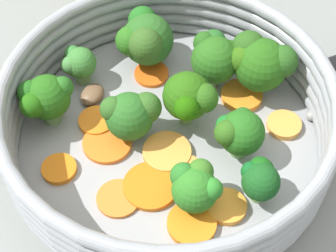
# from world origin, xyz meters

# --- Properties ---
(ground_plane) EXTENTS (4.00, 4.00, 0.00)m
(ground_plane) POSITION_xyz_m (0.00, 0.00, 0.00)
(ground_plane) COLOR gray
(skillet) EXTENTS (0.27, 0.27, 0.02)m
(skillet) POSITION_xyz_m (0.00, 0.00, 0.01)
(skillet) COLOR #939699
(skillet) RESTS_ON ground_plane
(skillet_rim_wall) EXTENTS (0.28, 0.28, 0.06)m
(skillet_rim_wall) POSITION_xyz_m (0.00, 0.00, 0.05)
(skillet_rim_wall) COLOR gray
(skillet_rim_wall) RESTS_ON skillet
(skillet_rivet_left) EXTENTS (0.01, 0.01, 0.01)m
(skillet_rivet_left) POSITION_xyz_m (-0.12, -0.03, 0.02)
(skillet_rivet_left) COLOR #979B97
(skillet_rivet_left) RESTS_ON skillet
(skillet_rivet_right) EXTENTS (0.01, 0.01, 0.01)m
(skillet_rivet_right) POSITION_xyz_m (-0.09, -0.09, 0.02)
(skillet_rivet_right) COLOR #979495
(skillet_rivet_right) RESTS_ON skillet
(carrot_slice_0) EXTENTS (0.05, 0.05, 0.01)m
(carrot_slice_0) POSITION_xyz_m (0.00, 0.02, 0.02)
(carrot_slice_0) COLOR #F7983F
(carrot_slice_0) RESTS_ON skillet
(carrot_slice_1) EXTENTS (0.04, 0.04, 0.01)m
(carrot_slice_1) POSITION_xyz_m (0.06, -0.01, 0.02)
(carrot_slice_1) COLOR orange
(carrot_slice_1) RESTS_ON skillet
(carrot_slice_2) EXTENTS (0.05, 0.05, 0.01)m
(carrot_slice_2) POSITION_xyz_m (-0.02, 0.08, 0.02)
(carrot_slice_2) COLOR orange
(carrot_slice_2) RESTS_ON skillet
(carrot_slice_3) EXTENTS (0.04, 0.04, 0.01)m
(carrot_slice_3) POSITION_xyz_m (-0.05, 0.07, 0.02)
(carrot_slice_3) COLOR orange
(carrot_slice_3) RESTS_ON skillet
(carrot_slice_4) EXTENTS (0.05, 0.05, 0.00)m
(carrot_slice_4) POSITION_xyz_m (0.02, -0.07, 0.02)
(carrot_slice_4) COLOR #E75C16
(carrot_slice_4) RESTS_ON skillet
(carrot_slice_5) EXTENTS (0.06, 0.06, 0.00)m
(carrot_slice_5) POSITION_xyz_m (0.05, 0.01, 0.02)
(carrot_slice_5) COLOR orange
(carrot_slice_5) RESTS_ON skillet
(carrot_slice_6) EXTENTS (0.06, 0.06, 0.00)m
(carrot_slice_6) POSITION_xyz_m (0.01, 0.05, 0.02)
(carrot_slice_6) COLOR orange
(carrot_slice_6) RESTS_ON skillet
(carrot_slice_7) EXTENTS (0.05, 0.05, 0.00)m
(carrot_slice_7) POSITION_xyz_m (0.04, 0.06, 0.02)
(carrot_slice_7) COLOR orange
(carrot_slice_7) RESTS_ON skillet
(carrot_slice_8) EXTENTS (0.06, 0.06, 0.00)m
(carrot_slice_8) POSITION_xyz_m (-0.01, 0.04, 0.02)
(carrot_slice_8) COLOR #F0953E
(carrot_slice_8) RESTS_ON skillet
(carrot_slice_9) EXTENTS (0.05, 0.05, 0.00)m
(carrot_slice_9) POSITION_xyz_m (0.05, -0.02, 0.02)
(carrot_slice_9) COLOR orange
(carrot_slice_9) RESTS_ON skillet
(carrot_slice_10) EXTENTS (0.04, 0.04, 0.01)m
(carrot_slice_10) POSITION_xyz_m (-0.10, -0.02, 0.02)
(carrot_slice_10) COLOR #F69A40
(carrot_slice_10) RESTS_ON skillet
(carrot_slice_11) EXTENTS (0.04, 0.04, 0.01)m
(carrot_slice_11) POSITION_xyz_m (0.09, 0.04, 0.02)
(carrot_slice_11) COLOR orange
(carrot_slice_11) RESTS_ON skillet
(carrot_slice_12) EXTENTS (0.04, 0.04, 0.01)m
(carrot_slice_12) POSITION_xyz_m (-0.06, -0.05, 0.02)
(carrot_slice_12) COLOR orange
(carrot_slice_12) RESTS_ON skillet
(broccoli_floret_0) EXTENTS (0.04, 0.04, 0.05)m
(broccoli_floret_0) POSITION_xyz_m (-0.06, 0.01, 0.04)
(broccoli_floret_0) COLOR #5E884A
(broccoli_floret_0) RESTS_ON skillet
(broccoli_floret_1) EXTENTS (0.03, 0.03, 0.04)m
(broccoli_floret_1) POSITION_xyz_m (-0.07, 0.05, 0.04)
(broccoli_floret_1) COLOR #7FAA67
(broccoli_floret_1) RESTS_ON skillet
(broccoli_floret_2) EXTENTS (0.04, 0.04, 0.04)m
(broccoli_floret_2) POSITION_xyz_m (-0.02, 0.06, 0.04)
(broccoli_floret_2) COLOR #8CB46A
(broccoli_floret_2) RESTS_ON skillet
(broccoli_floret_3) EXTENTS (0.04, 0.05, 0.05)m
(broccoli_floret_3) POSITION_xyz_m (-0.04, -0.07, 0.05)
(broccoli_floret_3) COLOR #76955E
(broccoli_floret_3) RESTS_ON skillet
(broccoli_floret_4) EXTENTS (0.05, 0.06, 0.06)m
(broccoli_floret_4) POSITION_xyz_m (0.03, -0.09, 0.05)
(broccoli_floret_4) COLOR #7D9B57
(broccoli_floret_4) RESTS_ON skillet
(broccoli_floret_5) EXTENTS (0.05, 0.05, 0.05)m
(broccoli_floret_5) POSITION_xyz_m (-0.02, -0.02, 0.05)
(broccoli_floret_5) COLOR #7B9A54
(broccoli_floret_5) RESTS_ON skillet
(broccoli_floret_6) EXTENTS (0.03, 0.03, 0.04)m
(broccoli_floret_6) POSITION_xyz_m (0.08, -0.06, 0.04)
(broccoli_floret_6) COLOR #7DA05E
(broccoli_floret_6) RESTS_ON skillet
(broccoli_floret_7) EXTENTS (0.05, 0.04, 0.05)m
(broccoli_floret_7) POSITION_xyz_m (0.03, -0.00, 0.04)
(broccoli_floret_7) COLOR #8CAA61
(broccoli_floret_7) RESTS_ON skillet
(broccoli_floret_8) EXTENTS (0.06, 0.05, 0.06)m
(broccoli_floret_8) POSITION_xyz_m (-0.08, -0.06, 0.05)
(broccoli_floret_8) COLOR #658D47
(broccoli_floret_8) RESTS_ON skillet
(broccoli_floret_9) EXTENTS (0.05, 0.04, 0.05)m
(broccoli_floret_9) POSITION_xyz_m (0.10, -0.01, 0.05)
(broccoli_floret_9) COLOR #658A53
(broccoli_floret_9) RESTS_ON skillet
(mushroom_piece_0) EXTENTS (0.03, 0.03, 0.01)m
(mushroom_piece_0) POSITION_xyz_m (0.07, -0.04, 0.02)
(mushroom_piece_0) COLOR brown
(mushroom_piece_0) RESTS_ON skillet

